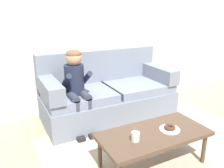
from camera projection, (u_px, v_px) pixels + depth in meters
name	position (u px, v px, depth m)	size (l,w,h in m)	color
ground	(146.00, 138.00, 2.98)	(10.00, 10.00, 0.00)	#9E896B
wall_back	(100.00, 22.00, 3.74)	(8.00, 0.10, 2.80)	silver
area_rug	(158.00, 148.00, 2.77)	(2.66, 1.79, 0.01)	tan
couch	(107.00, 94.00, 3.54)	(1.95, 0.90, 1.00)	slate
coffee_table	(154.00, 136.00, 2.36)	(1.14, 0.55, 0.39)	#4C3828
person_child	(76.00, 83.00, 3.02)	(0.34, 0.58, 1.10)	#1E2338
plate	(170.00, 129.00, 2.39)	(0.21, 0.21, 0.01)	white
donut	(170.00, 127.00, 2.39)	(0.12, 0.12, 0.04)	#422619
mug	(135.00, 137.00, 2.19)	(0.08, 0.08, 0.09)	silver
toy_controller	(162.00, 132.00, 3.10)	(0.23, 0.09, 0.05)	red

